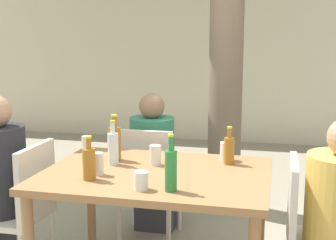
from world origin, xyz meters
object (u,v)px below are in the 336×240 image
object	(u,v)px
dining_table_front	(156,186)
drinking_glass_0	(141,181)
drinking_glass_4	(226,151)
patio_chair_2	(147,179)
water_bottle_2	(113,148)
amber_bottle_0	(229,150)
amber_bottle_1	(89,163)
drinking_glass_2	(155,155)
drinking_glass_1	(98,164)
patio_chair_0	(21,205)
drinking_glass_3	(86,145)
amber_bottle_4	(115,143)
person_seated_2	(155,170)
patio_chair_1	(312,231)
green_bottle_3	(171,169)

from	to	relation	value
dining_table_front	drinking_glass_0	distance (m)	0.36
drinking_glass_0	drinking_glass_4	distance (m)	0.76
patio_chair_2	water_bottle_2	distance (m)	0.74
amber_bottle_0	amber_bottle_1	distance (m)	0.86
drinking_glass_0	drinking_glass_2	size ratio (longest dim) A/B	0.78
drinking_glass_1	patio_chair_0	bearing A→B (deg)	166.38
drinking_glass_1	drinking_glass_3	xyz separation A→B (m)	(-0.26, 0.45, -0.01)
dining_table_front	patio_chair_0	bearing A→B (deg)	180.00
amber_bottle_0	amber_bottle_4	bearing A→B (deg)	-174.19
person_seated_2	amber_bottle_0	xyz separation A→B (m)	(0.65, -0.69, 0.37)
dining_table_front	amber_bottle_4	bearing A→B (deg)	149.45
amber_bottle_0	drinking_glass_1	bearing A→B (deg)	-149.87
patio_chair_2	amber_bottle_0	xyz separation A→B (m)	(0.65, -0.46, 0.37)
amber_bottle_4	drinking_glass_3	size ratio (longest dim) A/B	2.49
person_seated_2	drinking_glass_3	bearing A→B (deg)	65.01
amber_bottle_4	drinking_glass_2	bearing A→B (deg)	-10.41
amber_bottle_0	amber_bottle_1	xyz separation A→B (m)	(-0.70, -0.49, 0.00)
drinking_glass_1	amber_bottle_0	bearing A→B (deg)	30.13
patio_chair_1	amber_bottle_4	xyz separation A→B (m)	(-1.20, 0.19, 0.39)
water_bottle_2	drinking_glass_0	distance (m)	0.52
drinking_glass_0	patio_chair_1	bearing A→B (deg)	21.02
person_seated_2	drinking_glass_4	xyz separation A→B (m)	(0.63, -0.61, 0.33)
amber_bottle_0	person_seated_2	bearing A→B (deg)	133.22
patio_chair_0	patio_chair_1	size ratio (longest dim) A/B	1.00
dining_table_front	patio_chair_1	distance (m)	0.90
patio_chair_2	drinking_glass_0	xyz separation A→B (m)	(0.27, -1.05, 0.32)
patio_chair_0	drinking_glass_3	world-z (taller)	drinking_glass_3
patio_chair_2	water_bottle_2	world-z (taller)	water_bottle_2
drinking_glass_3	drinking_glass_0	bearing A→B (deg)	-48.38
patio_chair_1	patio_chair_2	bearing A→B (deg)	57.92
drinking_glass_4	patio_chair_2	bearing A→B (deg)	149.28
water_bottle_2	person_seated_2	bearing A→B (deg)	87.92
drinking_glass_3	drinking_glass_4	bearing A→B (deg)	2.17
patio_chair_0	amber_bottle_1	bearing A→B (deg)	67.54
patio_chair_2	drinking_glass_4	size ratio (longest dim) A/B	7.58
drinking_glass_0	patio_chair_2	bearing A→B (deg)	104.41
drinking_glass_3	drinking_glass_4	xyz separation A→B (m)	(0.93, 0.04, -0.00)
patio_chair_0	patio_chair_2	bearing A→B (deg)	139.00
person_seated_2	amber_bottle_4	xyz separation A→B (m)	(-0.06, -0.77, 0.39)
patio_chair_1	amber_bottle_1	bearing A→B (deg)	101.13
dining_table_front	water_bottle_2	xyz separation A→B (m)	(-0.29, 0.08, 0.19)
person_seated_2	drinking_glass_0	world-z (taller)	person_seated_2
amber_bottle_1	drinking_glass_3	xyz separation A→B (m)	(-0.25, 0.54, -0.04)
dining_table_front	amber_bottle_0	bearing A→B (deg)	33.41
amber_bottle_4	drinking_glass_0	size ratio (longest dim) A/B	3.08
person_seated_2	amber_bottle_4	distance (m)	0.86
dining_table_front	green_bottle_3	distance (m)	0.41
amber_bottle_0	amber_bottle_4	size ratio (longest dim) A/B	0.80
patio_chair_0	drinking_glass_4	size ratio (longest dim) A/B	7.58
patio_chair_2	drinking_glass_4	bearing A→B (deg)	149.28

